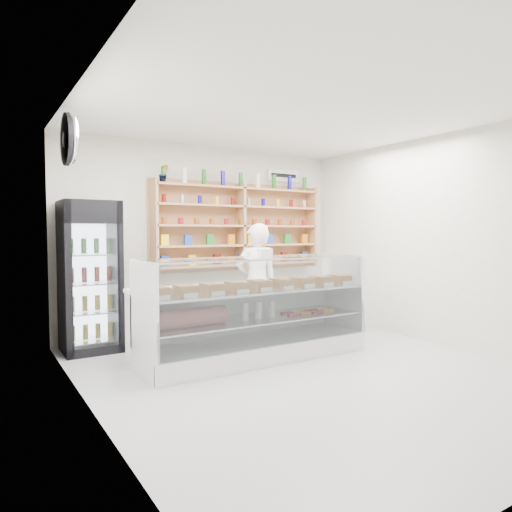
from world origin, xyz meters
TOP-DOWN VIEW (x-y plane):
  - room at (0.00, 0.00)m, footprint 5.00×5.00m
  - display_counter at (-0.22, 0.75)m, footprint 2.78×0.83m
  - shop_worker at (0.22, 1.43)m, footprint 0.65×0.49m
  - drinks_cooler at (-1.82, 2.13)m, footprint 0.68×0.67m
  - wall_shelving at (0.50, 2.34)m, footprint 2.84×0.28m
  - potted_plant at (-0.75, 2.34)m, footprint 0.15×0.13m
  - security_mirror at (-2.17, 1.20)m, footprint 0.15×0.50m
  - wall_sign at (1.40, 2.47)m, footprint 0.62×0.03m

SIDE VIEW (x-z plane):
  - display_counter at x=-0.22m, z-range -0.27..0.95m
  - shop_worker at x=0.22m, z-range 0.00..1.62m
  - drinks_cooler at x=-1.82m, z-range 0.00..1.90m
  - room at x=0.00m, z-range -1.10..3.90m
  - wall_shelving at x=0.50m, z-range 0.93..2.26m
  - potted_plant at x=-0.75m, z-range 2.20..2.45m
  - security_mirror at x=-2.17m, z-range 2.20..2.70m
  - wall_sign at x=1.40m, z-range 2.35..2.55m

